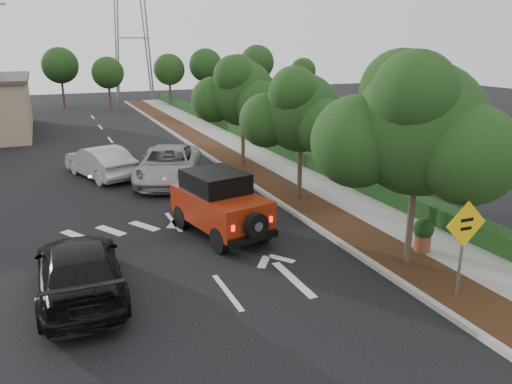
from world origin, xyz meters
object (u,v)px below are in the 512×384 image
red_jeep (217,203)px  speed_hump_sign (464,236)px  silver_suv_ahead (169,165)px  black_suv_oncoming (79,269)px

red_jeep → speed_hump_sign: size_ratio=1.73×
silver_suv_ahead → speed_hump_sign: speed_hump_sign is taller
red_jeep → speed_hump_sign: (4.20, -7.05, 0.68)m
silver_suv_ahead → speed_hump_sign: size_ratio=2.31×
red_jeep → black_suv_oncoming: red_jeep is taller
silver_suv_ahead → red_jeep: bearing=-69.8°
speed_hump_sign → silver_suv_ahead: bearing=108.0°
red_jeep → speed_hump_sign: bearing=-70.9°
black_suv_oncoming → red_jeep: bearing=-147.8°
black_suv_oncoming → silver_suv_ahead: bearing=-114.1°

